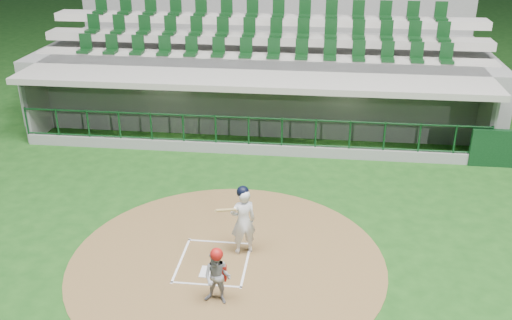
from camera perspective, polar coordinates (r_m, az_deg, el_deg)
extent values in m
plane|color=#153F12|center=(13.42, -4.04, -9.49)|extent=(120.00, 120.00, 0.00)
cylinder|color=brown|center=(13.21, -2.90, -10.04)|extent=(7.20, 7.20, 0.01)
cube|color=silver|center=(12.84, -4.62, -11.11)|extent=(0.43, 0.43, 0.02)
cube|color=white|center=(13.31, -7.51, -9.87)|extent=(0.05, 1.80, 0.01)
cube|color=white|center=(13.06, -1.00, -10.38)|extent=(0.05, 1.80, 0.01)
cube|color=silver|center=(13.86, -3.63, -8.18)|extent=(1.55, 0.05, 0.01)
cube|color=silver|center=(12.49, -5.02, -12.31)|extent=(1.55, 0.05, 0.01)
cube|color=gray|center=(20.23, -0.16, 0.94)|extent=(15.00, 3.00, 0.10)
cube|color=slate|center=(21.22, 0.35, 6.10)|extent=(15.00, 0.20, 2.70)
cube|color=#B2AB9E|center=(21.04, 0.32, 6.65)|extent=(13.50, 0.04, 0.90)
cube|color=slate|center=(21.88, -20.15, 5.16)|extent=(0.20, 3.00, 2.70)
cube|color=slate|center=(20.29, 21.41, 3.53)|extent=(0.20, 3.00, 2.70)
cube|color=gray|center=(19.05, -0.26, 8.54)|extent=(15.40, 3.50, 0.20)
cube|color=gray|center=(18.54, -0.73, 1.05)|extent=(15.00, 0.15, 0.40)
cube|color=black|center=(17.98, -0.76, 5.67)|extent=(15.00, 0.01, 0.95)
cube|color=brown|center=(21.09, 0.18, 2.74)|extent=(12.75, 0.40, 0.45)
cube|color=white|center=(19.89, -8.88, 8.55)|extent=(1.30, 0.35, 0.04)
cube|color=white|center=(19.21, 8.84, 7.99)|extent=(1.30, 0.35, 0.04)
cube|color=black|center=(19.02, 23.24, 1.08)|extent=(1.80, 0.18, 1.20)
imported|color=#AF121A|center=(22.24, -15.99, 4.58)|extent=(1.22, 0.98, 1.65)
imported|color=maroon|center=(21.03, -3.93, 4.46)|extent=(1.09, 0.81, 1.72)
imported|color=#B41319|center=(20.36, 5.79, 3.93)|extent=(0.97, 0.69, 1.86)
imported|color=#A9121E|center=(20.48, 13.16, 3.33)|extent=(1.67, 0.83, 1.73)
cube|color=slate|center=(22.71, 0.82, 8.10)|extent=(17.00, 6.50, 2.50)
cube|color=#A09B90|center=(20.97, 0.41, 10.00)|extent=(16.60, 0.95, 0.30)
cube|color=gray|center=(21.76, 0.70, 12.01)|extent=(16.60, 0.95, 0.30)
cube|color=#AFA89E|center=(22.58, 0.97, 13.88)|extent=(16.60, 0.95, 0.30)
cube|color=slate|center=(25.63, 1.64, 13.11)|extent=(17.00, 0.25, 5.05)
imported|color=white|center=(13.07, -1.30, -6.15)|extent=(0.70, 0.60, 1.63)
sphere|color=black|center=(12.70, -1.33, -3.20)|extent=(0.28, 0.28, 0.28)
cylinder|color=tan|center=(12.68, -2.59, -5.00)|extent=(0.58, 0.79, 0.39)
imported|color=gray|center=(11.66, -3.89, -11.64)|extent=(0.64, 0.53, 1.20)
sphere|color=#A91312|center=(11.35, -3.96, -9.39)|extent=(0.26, 0.26, 0.26)
cube|color=maroon|center=(11.78, -3.75, -11.18)|extent=(0.32, 0.10, 0.35)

